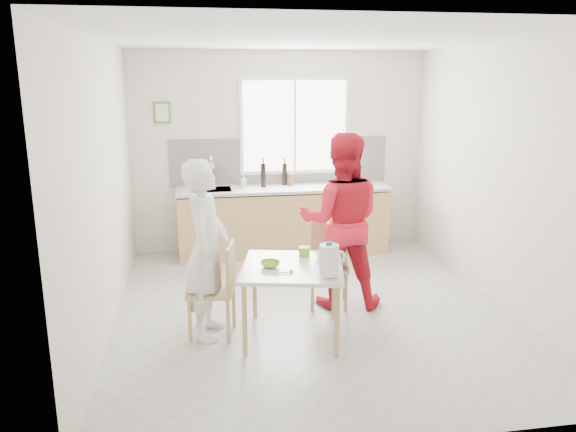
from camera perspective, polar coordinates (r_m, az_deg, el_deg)
name	(u,v)px	position (r m, az deg, el deg)	size (l,w,h in m)	color
ground	(313,309)	(5.93, 2.52, -9.42)	(4.50, 4.50, 0.00)	#B7B7B2
room_shell	(314,152)	(5.49, 2.70, 6.53)	(4.50, 4.50, 4.50)	silver
window	(295,126)	(7.70, 0.68, 9.11)	(1.50, 0.06, 1.30)	white
backsplash	(280,161)	(7.73, -0.81, 5.59)	(3.00, 0.02, 0.65)	white
picture_frame	(162,113)	(7.58, -12.68, 10.22)	(0.22, 0.03, 0.28)	#4E883D
kitchen_counter	(283,223)	(7.61, -0.49, -0.74)	(2.84, 0.64, 1.37)	tan
dining_table	(293,273)	(5.12, 0.48, -5.81)	(1.07, 1.07, 0.69)	white
chair_left	(219,286)	(5.24, -7.07, -7.03)	(0.48, 0.48, 0.88)	tan
chair_far	(329,260)	(5.94, 4.19, -4.49)	(0.48, 0.48, 0.87)	tan
person_white	(207,250)	(5.15, -8.28, -3.41)	(0.61, 0.40, 1.66)	white
person_red	(341,221)	(5.80, 5.40, -0.52)	(0.88, 0.69, 1.82)	red
bowl_green	(270,264)	(5.06, -1.82, -4.91)	(0.17, 0.17, 0.05)	#76BC2B
bowl_white	(325,255)	(5.33, 3.83, -3.97)	(0.19, 0.19, 0.05)	white
milk_jug	(329,259)	(4.78, 4.24, -4.42)	(0.23, 0.16, 0.29)	white
green_box	(304,252)	(5.35, 1.68, -3.63)	(0.10, 0.10, 0.09)	#71BA2B
spoon	(282,273)	(4.89, -0.57, -5.77)	(0.01, 0.01, 0.16)	#A5A5AA
cutting_board	(351,185)	(7.67, 6.44, 3.17)	(0.35, 0.25, 0.01)	#88D831
wine_bottle_a	(263,175)	(7.47, -2.54, 4.16)	(0.07, 0.07, 0.32)	black
wine_bottle_b	(285,174)	(7.61, -0.34, 4.28)	(0.07, 0.07, 0.30)	black
jar_amber	(291,180)	(7.59, 0.29, 3.72)	(0.06, 0.06, 0.16)	brown
soap_bottle	(243,181)	(7.49, -4.59, 3.57)	(0.08, 0.08, 0.17)	#999999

